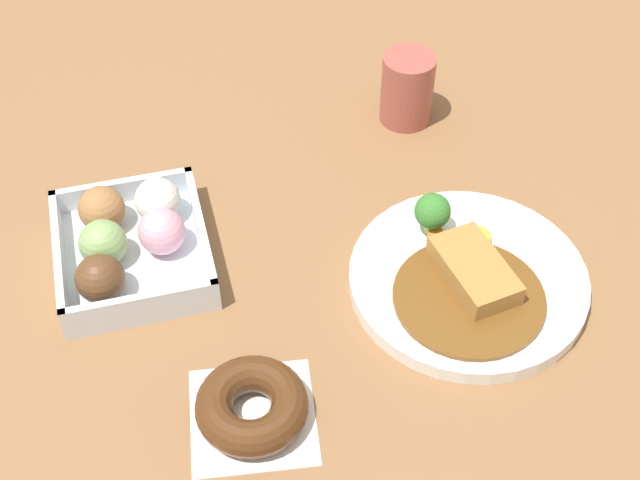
% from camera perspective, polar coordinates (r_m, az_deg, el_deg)
% --- Properties ---
extents(ground_plane, '(1.60, 1.60, 0.00)m').
position_cam_1_polar(ground_plane, '(0.98, -0.44, -0.93)').
color(ground_plane, brown).
extents(curry_plate, '(0.25, 0.25, 0.07)m').
position_cam_1_polar(curry_plate, '(0.95, 9.44, -2.34)').
color(curry_plate, white).
rests_on(curry_plate, ground_plane).
extents(donut_box, '(0.18, 0.16, 0.06)m').
position_cam_1_polar(donut_box, '(0.98, -12.19, -0.07)').
color(donut_box, silver).
rests_on(donut_box, ground_plane).
extents(chocolate_ring_donut, '(0.13, 0.13, 0.04)m').
position_cam_1_polar(chocolate_ring_donut, '(0.84, -4.41, -10.61)').
color(chocolate_ring_donut, white).
rests_on(chocolate_ring_donut, ground_plane).
extents(coffee_mug, '(0.07, 0.07, 0.09)m').
position_cam_1_polar(coffee_mug, '(1.12, 5.63, 9.67)').
color(coffee_mug, '#9E4C42').
rests_on(coffee_mug, ground_plane).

